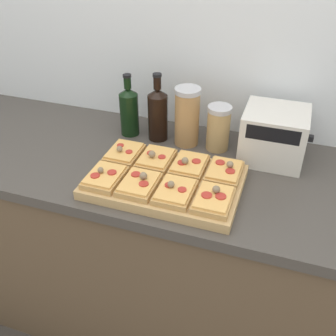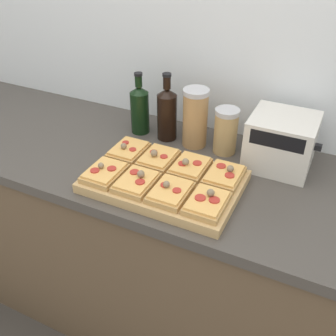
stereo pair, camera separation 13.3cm
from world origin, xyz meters
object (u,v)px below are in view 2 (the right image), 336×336
grain_jar_short (226,131)px  olive_oil_bottle (140,109)px  toaster_oven (281,142)px  grain_jar_tall (195,118)px  cutting_board (164,181)px  wine_bottle (167,113)px

grain_jar_short → olive_oil_bottle: bearing=180.0°
olive_oil_bottle → toaster_oven: (0.57, -0.00, -0.01)m
grain_jar_tall → toaster_oven: grain_jar_tall is taller
grain_jar_tall → grain_jar_short: size_ratio=1.31×
cutting_board → wine_bottle: size_ratio=1.86×
grain_jar_short → cutting_board: bearing=-110.3°
olive_oil_bottle → toaster_oven: olive_oil_bottle is taller
wine_bottle → toaster_oven: wine_bottle is taller
grain_jar_tall → grain_jar_short: grain_jar_tall is taller
olive_oil_bottle → cutting_board: bearing=-49.3°
cutting_board → grain_jar_short: grain_jar_short is taller
olive_oil_bottle → toaster_oven: size_ratio=1.02×
olive_oil_bottle → wine_bottle: wine_bottle is taller
olive_oil_bottle → grain_jar_short: size_ratio=1.44×
olive_oil_bottle → toaster_oven: 0.57m
wine_bottle → grain_jar_tall: wine_bottle is taller
olive_oil_bottle → grain_jar_tall: (0.24, 0.00, 0.01)m
grain_jar_tall → grain_jar_short: bearing=-0.0°
cutting_board → olive_oil_bottle: (-0.26, 0.30, 0.09)m
grain_jar_short → toaster_oven: size_ratio=0.71×
olive_oil_bottle → grain_jar_tall: olive_oil_bottle is taller
wine_bottle → toaster_oven: bearing=-0.1°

